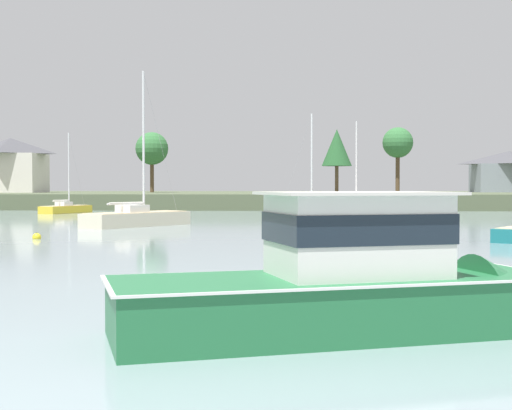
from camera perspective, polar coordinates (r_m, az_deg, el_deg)
far_shore_bank at (r=110.89m, az=-1.36°, el=0.50°), size 188.70×51.89×1.93m
sailboat_yellow at (r=80.65m, az=-14.73°, el=-0.47°), size 4.18×7.02×9.23m
cruiser_green at (r=15.01m, az=9.67°, el=-7.34°), size 10.43×5.77×5.25m
sailboat_cream at (r=53.53m, az=-9.36°, el=-1.38°), size 7.07×8.60×12.08m
sailboat_sand at (r=62.68m, az=4.90°, el=-0.98°), size 7.72×5.52×9.71m
mooring_buoy_green at (r=71.97m, az=12.00°, el=-0.81°), size 0.33×0.33×0.38m
mooring_buoy_yellow at (r=42.18m, az=-16.86°, el=-2.44°), size 0.48×0.48×0.53m
mooring_buoy_orange at (r=53.80m, az=11.40°, el=-1.57°), size 0.43×0.43×0.49m
shore_tree_inland_a at (r=111.81m, az=-8.19°, el=4.39°), size 4.99×4.99×9.19m
shore_tree_inland_c at (r=96.48m, az=11.09°, el=4.78°), size 3.98×3.98×8.64m
shore_tree_far_left at (r=88.04m, az=6.37°, el=4.49°), size 3.63×3.63×7.85m
cottage_hillside at (r=116.32m, az=-18.74°, el=3.05°), size 10.21×8.22×8.27m
cottage_behind_trees at (r=121.05m, az=19.27°, el=2.55°), size 11.55×8.30×6.48m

